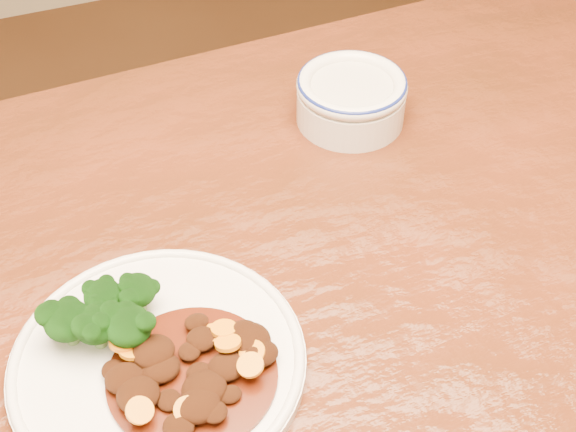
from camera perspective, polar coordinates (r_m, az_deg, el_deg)
name	(u,v)px	position (r m, az deg, el deg)	size (l,w,h in m)	color
dining_table	(306,355)	(0.83, 1.30, -9.86)	(1.53, 0.96, 0.75)	#58210F
dinner_plate	(158,361)	(0.73, -9.23, -10.13)	(0.26, 0.26, 0.02)	white
broccoli_florets	(104,315)	(0.73, -12.92, -6.85)	(0.10, 0.08, 0.05)	#6E9D51
mince_stew	(193,372)	(0.70, -6.80, -10.93)	(0.15, 0.15, 0.03)	#461707
dip_bowl	(351,97)	(0.96, 4.51, 8.44)	(0.13, 0.13, 0.06)	silver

